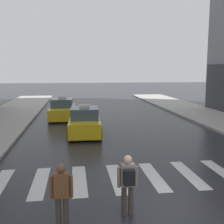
{
  "coord_description": "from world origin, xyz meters",
  "views": [
    {
      "loc": [
        -2.82,
        -6.26,
        3.82
      ],
      "look_at": [
        -0.84,
        8.0,
        1.64
      ],
      "focal_mm": 44.03,
      "sensor_mm": 36.0,
      "label": 1
    }
  ],
  "objects_px": {
    "taxi_lead": "(85,122)",
    "taxi_second": "(63,110)",
    "pedestrian_with_backpack": "(128,181)",
    "pedestrian_plain_coat": "(62,192)"
  },
  "relations": [
    {
      "from": "pedestrian_with_backpack",
      "to": "taxi_lead",
      "type": "bearing_deg",
      "value": 94.37
    },
    {
      "from": "taxi_second",
      "to": "pedestrian_with_backpack",
      "type": "xyz_separation_m",
      "value": [
        2.28,
        -15.29,
        0.25
      ]
    },
    {
      "from": "taxi_lead",
      "to": "pedestrian_with_backpack",
      "type": "height_order",
      "value": "taxi_lead"
    },
    {
      "from": "taxi_second",
      "to": "pedestrian_with_backpack",
      "type": "distance_m",
      "value": 15.46
    },
    {
      "from": "taxi_second",
      "to": "pedestrian_with_backpack",
      "type": "relative_size",
      "value": 2.79
    },
    {
      "from": "pedestrian_plain_coat",
      "to": "pedestrian_with_backpack",
      "type": "bearing_deg",
      "value": 12.4
    },
    {
      "from": "taxi_lead",
      "to": "taxi_second",
      "type": "xyz_separation_m",
      "value": [
        -1.53,
        5.52,
        0.0
      ]
    },
    {
      "from": "taxi_second",
      "to": "pedestrian_plain_coat",
      "type": "distance_m",
      "value": 15.67
    },
    {
      "from": "taxi_lead",
      "to": "pedestrian_with_backpack",
      "type": "xyz_separation_m",
      "value": [
        0.75,
        -9.77,
        0.25
      ]
    },
    {
      "from": "taxi_lead",
      "to": "taxi_second",
      "type": "relative_size",
      "value": 1.0
    }
  ]
}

